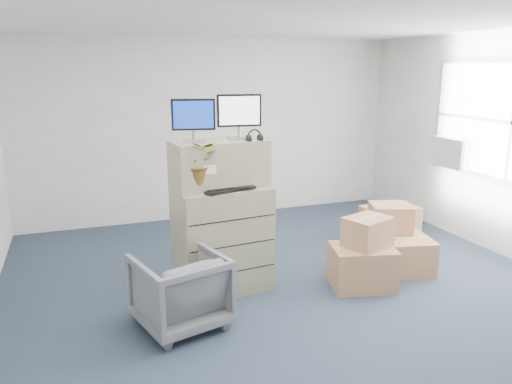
{
  "coord_description": "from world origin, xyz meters",
  "views": [
    {
      "loc": [
        -2.05,
        -4.09,
        2.34
      ],
      "look_at": [
        -0.41,
        0.4,
        1.15
      ],
      "focal_mm": 35.0,
      "sensor_mm": 36.0,
      "label": 1
    }
  ],
  "objects_px": {
    "filing_cabinet_lower": "(222,239)",
    "keyboard": "(227,189)",
    "monitor_right": "(239,114)",
    "water_bottle": "(224,175)",
    "monitor_left": "(193,118)",
    "potted_plant": "(198,169)",
    "office_chair": "(180,287)"
  },
  "relations": [
    {
      "from": "filing_cabinet_lower",
      "to": "office_chair",
      "type": "bearing_deg",
      "value": -138.82
    },
    {
      "from": "keyboard",
      "to": "water_bottle",
      "type": "distance_m",
      "value": 0.2
    },
    {
      "from": "potted_plant",
      "to": "monitor_left",
      "type": "bearing_deg",
      "value": 89.09
    },
    {
      "from": "keyboard",
      "to": "monitor_right",
      "type": "bearing_deg",
      "value": 30.08
    },
    {
      "from": "monitor_left",
      "to": "potted_plant",
      "type": "xyz_separation_m",
      "value": [
        -0.0,
        -0.15,
        -0.49
      ]
    },
    {
      "from": "water_bottle",
      "to": "office_chair",
      "type": "height_order",
      "value": "water_bottle"
    },
    {
      "from": "water_bottle",
      "to": "potted_plant",
      "type": "xyz_separation_m",
      "value": [
        -0.3,
        -0.16,
        0.11
      ]
    },
    {
      "from": "potted_plant",
      "to": "filing_cabinet_lower",
      "type": "bearing_deg",
      "value": 24.96
    },
    {
      "from": "water_bottle",
      "to": "potted_plant",
      "type": "distance_m",
      "value": 0.36
    },
    {
      "from": "filing_cabinet_lower",
      "to": "monitor_left",
      "type": "relative_size",
      "value": 2.62
    },
    {
      "from": "keyboard",
      "to": "water_bottle",
      "type": "bearing_deg",
      "value": 69.42
    },
    {
      "from": "monitor_right",
      "to": "potted_plant",
      "type": "distance_m",
      "value": 0.75
    },
    {
      "from": "monitor_left",
      "to": "water_bottle",
      "type": "bearing_deg",
      "value": 11.88
    },
    {
      "from": "monitor_right",
      "to": "keyboard",
      "type": "height_order",
      "value": "monitor_right"
    },
    {
      "from": "water_bottle",
      "to": "potted_plant",
      "type": "relative_size",
      "value": 0.49
    },
    {
      "from": "office_chair",
      "to": "filing_cabinet_lower",
      "type": "bearing_deg",
      "value": -148.16
    },
    {
      "from": "filing_cabinet_lower",
      "to": "office_chair",
      "type": "height_order",
      "value": "filing_cabinet_lower"
    },
    {
      "from": "filing_cabinet_lower",
      "to": "water_bottle",
      "type": "distance_m",
      "value": 0.7
    },
    {
      "from": "filing_cabinet_lower",
      "to": "water_bottle",
      "type": "xyz_separation_m",
      "value": [
        0.03,
        0.03,
        0.7
      ]
    },
    {
      "from": "monitor_left",
      "to": "keyboard",
      "type": "relative_size",
      "value": 0.77
    },
    {
      "from": "monitor_right",
      "to": "monitor_left",
      "type": "bearing_deg",
      "value": -165.2
    },
    {
      "from": "monitor_right",
      "to": "water_bottle",
      "type": "height_order",
      "value": "monitor_right"
    },
    {
      "from": "monitor_left",
      "to": "office_chair",
      "type": "distance_m",
      "value": 1.65
    },
    {
      "from": "office_chair",
      "to": "monitor_right",
      "type": "bearing_deg",
      "value": -153.47
    },
    {
      "from": "monitor_right",
      "to": "filing_cabinet_lower",
      "type": "bearing_deg",
      "value": -150.41
    },
    {
      "from": "filing_cabinet_lower",
      "to": "keyboard",
      "type": "bearing_deg",
      "value": -85.66
    },
    {
      "from": "monitor_right",
      "to": "keyboard",
      "type": "bearing_deg",
      "value": -125.67
    },
    {
      "from": "filing_cabinet_lower",
      "to": "keyboard",
      "type": "xyz_separation_m",
      "value": [
        0.02,
        -0.13,
        0.58
      ]
    },
    {
      "from": "filing_cabinet_lower",
      "to": "office_chair",
      "type": "xyz_separation_m",
      "value": [
        -0.6,
        -0.64,
        -0.18
      ]
    },
    {
      "from": "monitor_left",
      "to": "office_chair",
      "type": "bearing_deg",
      "value": -104.96
    },
    {
      "from": "monitor_left",
      "to": "keyboard",
      "type": "height_order",
      "value": "monitor_left"
    },
    {
      "from": "keyboard",
      "to": "water_bottle",
      "type": "height_order",
      "value": "water_bottle"
    }
  ]
}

